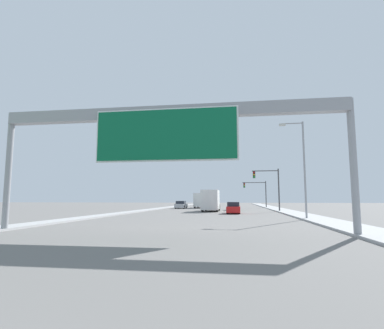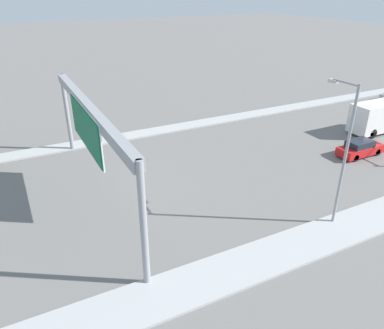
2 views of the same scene
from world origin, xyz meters
name	(u,v)px [view 2 (image 2 of 2)]	position (x,y,z in m)	size (l,w,h in m)	color
median_strip_left	(370,94)	(-10.75, 60.00, 0.07)	(2.00, 120.00, 0.15)	#A6A6A6
sign_gantry	(88,121)	(0.00, 17.88, 5.99)	(20.27, 0.73, 7.24)	gray
car_far_center	(360,148)	(3.50, 41.36, 0.71)	(1.73, 4.54, 1.50)	red
truck_box_primary	(380,117)	(0.00, 48.05, 1.64)	(2.47, 7.48, 3.23)	white
street_lamp_right	(344,147)	(10.10, 30.98, 5.41)	(2.29, 0.28, 9.33)	gray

